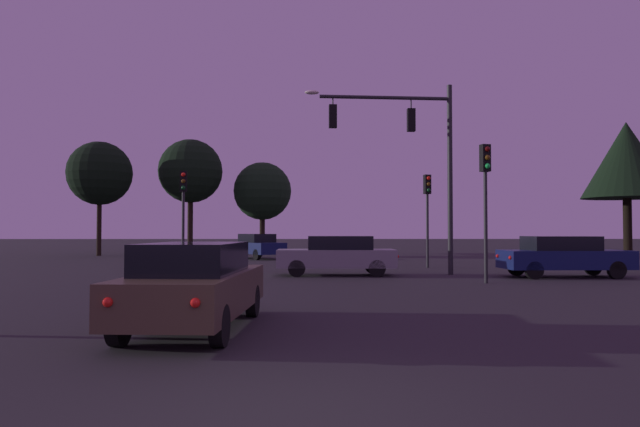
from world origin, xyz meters
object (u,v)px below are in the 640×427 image
object	(u,v)px
traffic_light_corner_left	(428,202)
car_far_lane	(258,246)
traffic_light_median	(486,185)
tree_left_far	(100,174)
tree_behind_sign	(191,171)
tree_right_cluster	(627,160)
car_crossing_left	(564,256)
car_crossing_right	(337,255)
traffic_light_corner_right	(183,200)
traffic_signal_mast_arm	(411,145)
car_nearside_lane	(195,284)
tree_center_horizon	(262,191)

from	to	relation	value
traffic_light_corner_left	car_far_lane	xyz separation A→B (m)	(-8.72, 8.33, -2.28)
traffic_light_median	tree_left_far	distance (m)	28.77
tree_behind_sign	tree_right_cluster	bearing A→B (deg)	-33.40
car_crossing_left	tree_behind_sign	size ratio (longest dim) A/B	0.55
traffic_light_corner_left	tree_left_far	size ratio (longest dim) A/B	0.56
traffic_light_median	car_far_lane	bearing A→B (deg)	119.23
car_crossing_right	tree_behind_sign	distance (m)	22.59
traffic_light_corner_right	car_crossing_right	world-z (taller)	traffic_light_corner_right
car_crossing_right	tree_behind_sign	size ratio (longest dim) A/B	0.55
traffic_signal_mast_arm	car_nearside_lane	xyz separation A→B (m)	(-5.96, -12.05, -4.30)
traffic_light_corner_left	traffic_light_median	xyz separation A→B (m)	(0.31, -7.81, 0.15)
traffic_light_corner_right	car_nearside_lane	bearing A→B (deg)	-76.41
traffic_light_corner_left	car_crossing_right	xyz separation A→B (m)	(-4.44, -4.47, -2.28)
traffic_light_corner_right	car_crossing_left	distance (m)	15.40
car_crossing_left	tree_right_cluster	size ratio (longest dim) A/B	0.69
car_crossing_left	tree_right_cluster	distance (m)	8.48
car_crossing_left	traffic_signal_mast_arm	bearing A→B (deg)	167.81
traffic_light_corner_right	tree_left_far	size ratio (longest dim) A/B	0.55
traffic_light_corner_left	car_crossing_right	world-z (taller)	traffic_light_corner_left
car_nearside_lane	tree_right_cluster	world-z (taller)	tree_right_cluster
traffic_light_median	traffic_light_corner_right	bearing A→B (deg)	152.84
tree_behind_sign	tree_center_horizon	distance (m)	5.52
car_far_lane	tree_left_far	distance (m)	12.91
traffic_signal_mast_arm	car_crossing_left	xyz separation A→B (m)	(5.43, -1.17, -4.30)
car_far_lane	traffic_light_median	bearing A→B (deg)	-60.77
traffic_signal_mast_arm	car_crossing_right	size ratio (longest dim) A/B	1.62
car_crossing_left	tree_behind_sign	world-z (taller)	tree_behind_sign
traffic_light_corner_right	tree_left_far	xyz separation A→B (m)	(-9.01, 14.53, 2.59)
traffic_signal_mast_arm	car_crossing_left	distance (m)	7.03
traffic_signal_mast_arm	car_nearside_lane	distance (m)	14.11
car_nearside_lane	car_crossing_left	size ratio (longest dim) A/B	1.00
traffic_signal_mast_arm	traffic_light_corner_left	xyz separation A→B (m)	(1.51, 4.29, -2.02)
car_nearside_lane	tree_right_cluster	distance (m)	23.50
traffic_signal_mast_arm	car_far_lane	distance (m)	15.16
car_crossing_right	car_crossing_left	bearing A→B (deg)	-6.81
traffic_light_corner_left	tree_right_cluster	world-z (taller)	tree_right_cluster
traffic_signal_mast_arm	tree_center_horizon	size ratio (longest dim) A/B	1.08
traffic_light_corner_right	tree_left_far	bearing A→B (deg)	121.80
car_crossing_right	tree_center_horizon	size ratio (longest dim) A/B	0.67
car_far_lane	car_nearside_lane	bearing A→B (deg)	-87.11
tree_left_far	traffic_light_corner_right	bearing A→B (deg)	-58.20
tree_center_horizon	tree_right_cluster	world-z (taller)	tree_center_horizon
traffic_signal_mast_arm	tree_left_far	bearing A→B (deg)	137.68
traffic_light_corner_left	car_far_lane	distance (m)	12.27
traffic_signal_mast_arm	car_nearside_lane	size ratio (longest dim) A/B	1.60
traffic_signal_mast_arm	traffic_light_median	world-z (taller)	traffic_signal_mast_arm
traffic_signal_mast_arm	traffic_light_corner_left	size ratio (longest dim) A/B	1.72
traffic_light_corner_right	car_crossing_right	size ratio (longest dim) A/B	0.93
car_crossing_left	tree_behind_sign	distance (m)	28.02
tree_center_horizon	traffic_light_corner_left	bearing A→B (deg)	-61.17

